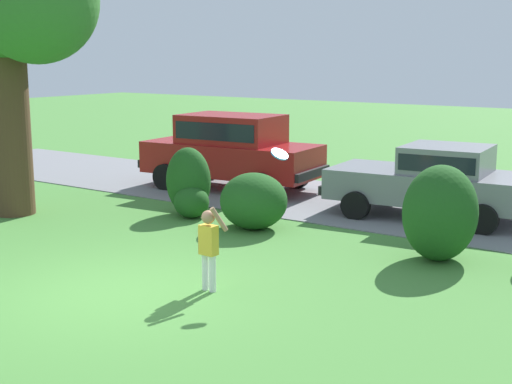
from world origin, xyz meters
name	(u,v)px	position (x,y,z in m)	size (l,w,h in m)	color
ground_plane	(113,293)	(0.00, 0.00, 0.00)	(80.00, 80.00, 0.00)	#478438
driveway_strip	(352,204)	(0.00, 7.59, 0.01)	(28.00, 4.40, 0.02)	slate
shrub_near_tree	(189,186)	(-2.39, 4.60, 0.64)	(1.17, 1.07, 1.46)	#1E511C
shrub_centre_left	(253,202)	(-0.57, 4.39, 0.53)	(1.36, 1.31, 1.12)	#1E511C
shrub_centre	(440,213)	(3.28, 4.34, 0.81)	(1.23, 1.40, 1.62)	#1E511C
parked_sedan	(435,179)	(2.07, 7.30, 0.85)	(4.53, 2.37, 1.56)	gray
parked_suv	(231,148)	(-3.42, 7.51, 1.08)	(4.83, 2.39, 1.92)	maroon
child_thrower	(209,243)	(1.09, 0.89, 0.72)	(0.46, 0.26, 1.29)	white
frisbee	(280,154)	(1.61, 1.97, 1.94)	(0.27, 0.28, 0.19)	#337FDB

